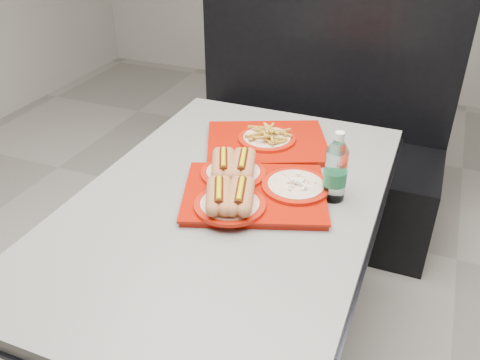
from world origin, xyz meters
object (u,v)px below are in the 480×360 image
at_px(diner_table, 227,240).
at_px(booth_bench, 311,146).
at_px(tray_near, 249,187).
at_px(tray_far, 267,140).
at_px(water_bottle, 336,171).

xyz_separation_m(diner_table, booth_bench, (0.00, 1.09, -0.18)).
bearing_deg(tray_near, booth_bench, 93.28).
bearing_deg(tray_far, tray_near, -79.82).
height_order(booth_bench, tray_near, booth_bench).
height_order(diner_table, water_bottle, water_bottle).
xyz_separation_m(tray_near, water_bottle, (0.25, 0.09, 0.06)).
xyz_separation_m(diner_table, water_bottle, (0.31, 0.13, 0.26)).
height_order(diner_table, tray_near, tray_near).
bearing_deg(tray_near, diner_table, -150.77).
distance_m(diner_table, booth_bench, 1.11).
bearing_deg(tray_near, water_bottle, 20.45).
xyz_separation_m(booth_bench, water_bottle, (0.31, -0.97, 0.45)).
height_order(diner_table, booth_bench, booth_bench).
bearing_deg(booth_bench, water_bottle, -72.42).
distance_m(booth_bench, tray_far, 0.81).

